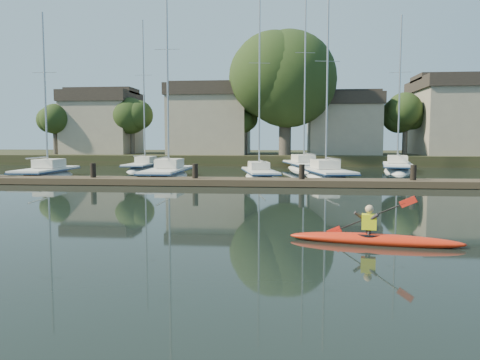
# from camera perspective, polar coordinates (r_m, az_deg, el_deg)

# --- Properties ---
(ground) EXTENTS (160.00, 160.00, 0.00)m
(ground) POSITION_cam_1_polar(r_m,az_deg,el_deg) (12.50, -4.31, -6.99)
(ground) COLOR black
(ground) RESTS_ON ground
(kayak) EXTENTS (4.27, 1.30, 1.35)m
(kayak) POSITION_cam_1_polar(r_m,az_deg,el_deg) (12.16, 15.98, -6.71)
(kayak) COLOR red
(kayak) RESTS_ON ground
(dock) EXTENTS (34.00, 2.00, 1.80)m
(dock) POSITION_cam_1_polar(r_m,az_deg,el_deg) (26.24, 0.96, -0.21)
(dock) COLOR #483929
(dock) RESTS_ON ground
(sailboat_0) EXTENTS (2.52, 7.83, 12.28)m
(sailboat_0) POSITION_cam_1_polar(r_m,az_deg,el_deg) (34.15, -22.49, -0.06)
(sailboat_0) COLOR white
(sailboat_0) RESTS_ON ground
(sailboat_1) EXTENTS (2.30, 8.97, 14.63)m
(sailboat_1) POSITION_cam_1_polar(r_m,az_deg,el_deg) (31.52, -8.77, -0.13)
(sailboat_1) COLOR white
(sailboat_1) RESTS_ON ground
(sailboat_2) EXTENTS (3.35, 8.13, 13.12)m
(sailboat_2) POSITION_cam_1_polar(r_m,az_deg,el_deg) (31.49, 2.39, -0.01)
(sailboat_2) COLOR white
(sailboat_2) RESTS_ON ground
(sailboat_3) EXTENTS (3.72, 8.47, 13.24)m
(sailboat_3) POSITION_cam_1_polar(r_m,az_deg,el_deg) (31.19, 10.50, -0.20)
(sailboat_3) COLOR white
(sailboat_3) RESTS_ON ground
(sailboat_5) EXTENTS (1.97, 8.30, 13.72)m
(sailboat_5) POSITION_cam_1_polar(r_m,az_deg,el_deg) (40.79, -11.57, 1.03)
(sailboat_5) COLOR white
(sailboat_5) RESTS_ON ground
(sailboat_6) EXTENTS (4.17, 10.75, 16.73)m
(sailboat_6) POSITION_cam_1_polar(r_m,az_deg,el_deg) (39.86, 7.87, 0.96)
(sailboat_6) COLOR white
(sailboat_6) RESTS_ON ground
(sailboat_7) EXTENTS (3.76, 8.74, 13.67)m
(sailboat_7) POSITION_cam_1_polar(r_m,az_deg,el_deg) (39.56, 18.61, 0.70)
(sailboat_7) COLOR white
(sailboat_7) RESTS_ON ground
(shore) EXTENTS (90.00, 25.25, 12.75)m
(shore) POSITION_cam_1_polar(r_m,az_deg,el_deg) (52.34, 5.09, 5.69)
(shore) COLOR #242E17
(shore) RESTS_ON ground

